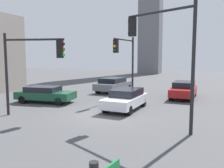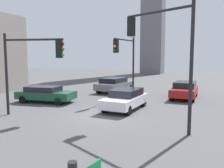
{
  "view_description": "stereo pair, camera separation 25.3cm",
  "coord_description": "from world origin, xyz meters",
  "px_view_note": "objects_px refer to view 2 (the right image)",
  "views": [
    {
      "loc": [
        5.45,
        -13.08,
        3.45
      ],
      "look_at": [
        -0.77,
        2.89,
        1.54
      ],
      "focal_mm": 38.38,
      "sensor_mm": 36.0,
      "label": 1
    },
    {
      "loc": [
        5.68,
        -12.99,
        3.45
      ],
      "look_at": [
        -0.77,
        2.89,
        1.54
      ],
      "focal_mm": 38.38,
      "sensor_mm": 36.0,
      "label": 2
    }
  ],
  "objects_px": {
    "traffic_light_1": "(160,42)",
    "car_2": "(45,94)",
    "traffic_light_0": "(33,58)",
    "car_0": "(114,84)",
    "car_4": "(185,90)",
    "car_1": "(126,99)",
    "traffic_light_2": "(125,55)"
  },
  "relations": [
    {
      "from": "traffic_light_1",
      "to": "car_2",
      "type": "relative_size",
      "value": 1.29
    },
    {
      "from": "traffic_light_0",
      "to": "car_0",
      "type": "height_order",
      "value": "traffic_light_0"
    },
    {
      "from": "car_0",
      "to": "car_4",
      "type": "relative_size",
      "value": 1.05
    },
    {
      "from": "car_1",
      "to": "car_0",
      "type": "bearing_deg",
      "value": -149.45
    },
    {
      "from": "traffic_light_2",
      "to": "car_4",
      "type": "bearing_deg",
      "value": 129.42
    },
    {
      "from": "traffic_light_1",
      "to": "car_2",
      "type": "distance_m",
      "value": 10.49
    },
    {
      "from": "car_2",
      "to": "car_4",
      "type": "bearing_deg",
      "value": 24.8
    },
    {
      "from": "traffic_light_2",
      "to": "car_0",
      "type": "bearing_deg",
      "value": -138.66
    },
    {
      "from": "traffic_light_0",
      "to": "traffic_light_1",
      "type": "distance_m",
      "value": 7.3
    },
    {
      "from": "car_1",
      "to": "car_4",
      "type": "xyz_separation_m",
      "value": [
        3.21,
        6.01,
        0.03
      ]
    },
    {
      "from": "traffic_light_1",
      "to": "car_4",
      "type": "bearing_deg",
      "value": -65.93
    },
    {
      "from": "car_0",
      "to": "car_4",
      "type": "xyz_separation_m",
      "value": [
        6.89,
        -1.28,
        -0.02
      ]
    },
    {
      "from": "car_2",
      "to": "traffic_light_1",
      "type": "bearing_deg",
      "value": -25.85
    },
    {
      "from": "traffic_light_2",
      "to": "car_2",
      "type": "bearing_deg",
      "value": -48.8
    },
    {
      "from": "traffic_light_0",
      "to": "car_0",
      "type": "distance_m",
      "value": 11.31
    },
    {
      "from": "car_4",
      "to": "traffic_light_2",
      "type": "bearing_deg",
      "value": -58.3
    },
    {
      "from": "traffic_light_2",
      "to": "car_2",
      "type": "height_order",
      "value": "traffic_light_2"
    },
    {
      "from": "traffic_light_0",
      "to": "traffic_light_2",
      "type": "xyz_separation_m",
      "value": [
        3.22,
        7.09,
        0.23
      ]
    },
    {
      "from": "car_2",
      "to": "car_4",
      "type": "height_order",
      "value": "car_4"
    },
    {
      "from": "traffic_light_1",
      "to": "traffic_light_2",
      "type": "xyz_separation_m",
      "value": [
        -4.02,
        6.6,
        -0.58
      ]
    },
    {
      "from": "traffic_light_0",
      "to": "car_0",
      "type": "xyz_separation_m",
      "value": [
        0.75,
        10.98,
        -2.64
      ]
    },
    {
      "from": "traffic_light_0",
      "to": "car_0",
      "type": "bearing_deg",
      "value": 73.72
    },
    {
      "from": "traffic_light_0",
      "to": "car_1",
      "type": "distance_m",
      "value": 6.36
    },
    {
      "from": "car_1",
      "to": "car_4",
      "type": "bearing_deg",
      "value": 155.6
    },
    {
      "from": "traffic_light_0",
      "to": "car_4",
      "type": "bearing_deg",
      "value": 39.39
    },
    {
      "from": "traffic_light_2",
      "to": "car_0",
      "type": "relative_size",
      "value": 1.05
    },
    {
      "from": "traffic_light_1",
      "to": "car_1",
      "type": "height_order",
      "value": "traffic_light_1"
    },
    {
      "from": "traffic_light_1",
      "to": "traffic_light_2",
      "type": "distance_m",
      "value": 7.75
    },
    {
      "from": "traffic_light_1",
      "to": "car_4",
      "type": "distance_m",
      "value": 9.84
    },
    {
      "from": "traffic_light_2",
      "to": "car_4",
      "type": "height_order",
      "value": "traffic_light_2"
    },
    {
      "from": "traffic_light_0",
      "to": "traffic_light_2",
      "type": "height_order",
      "value": "traffic_light_2"
    },
    {
      "from": "traffic_light_0",
      "to": "traffic_light_1",
      "type": "xyz_separation_m",
      "value": [
        7.24,
        0.49,
        0.81
      ]
    }
  ]
}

